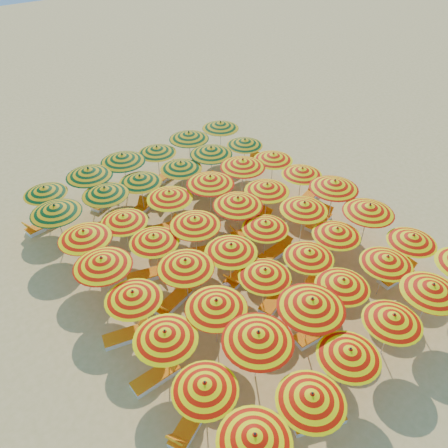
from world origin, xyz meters
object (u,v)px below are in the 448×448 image
(umbrella_36, at_px, (55,209))
(beachgoer_a, at_px, (257,200))
(lounger_3, at_px, (397,275))
(lounger_5, at_px, (275,299))
(umbrella_38, at_px, (140,179))
(umbrella_20, at_px, (231,248))
(umbrella_3, at_px, (393,318))
(lounger_22, at_px, (250,165))
(umbrella_2, at_px, (350,353))
(umbrella_47, at_px, (220,125))
(lounger_13, at_px, (209,251))
(umbrella_21, at_px, (265,225))
(umbrella_45, at_px, (157,150))
(umbrella_9, at_px, (343,283))
(umbrella_29, at_px, (302,171))
(umbrella_15, at_px, (309,254))
(umbrella_41, at_px, (245,142))
(umbrella_44, at_px, (123,158))
(lounger_2, at_px, (316,333))
(umbrella_13, at_px, (216,304))
(umbrella_26, at_px, (195,221))
(umbrella_0, at_px, (255,438))
(umbrella_34, at_px, (243,163))
(umbrella_46, at_px, (189,135))
(lounger_18, at_px, (102,226))
(umbrella_40, at_px, (211,151))
(umbrella_25, at_px, (154,238))
(lounger_23, at_px, (43,226))
(umbrella_30, at_px, (84,234))
(lounger_6, at_px, (300,294))
(lounger_9, at_px, (240,275))
(umbrella_10, at_px, (387,260))
(umbrella_16, at_px, (337,232))
(umbrella_18, at_px, (133,295))
(umbrella_28, at_px, (267,187))
(umbrella_24, at_px, (102,262))
(lounger_14, at_px, (247,233))
(umbrella_33, at_px, (210,180))
(lounger_1, at_px, (189,426))
(lounger_11, at_px, (319,221))
(umbrella_4, at_px, (432,288))
(umbrella_17, at_px, (369,209))
(umbrella_43, at_px, (89,172))
(umbrella_32, at_px, (169,195))
(lounger_10, at_px, (276,252))
(lounger_7, at_px, (128,335))
(umbrella_31, at_px, (124,218))
(lounger_17, at_px, (162,229))
(umbrella_42, at_px, (45,190))
(umbrella_27, at_px, (238,201))
(lounger_0, at_px, (317,420))
(umbrella_37, at_px, (105,191))

(umbrella_36, bearing_deg, beachgoer_a, -21.41)
(lounger_3, relative_size, lounger_5, 0.97)
(umbrella_38, bearing_deg, umbrella_20, -88.17)
(umbrella_3, height_order, lounger_22, umbrella_3)
(umbrella_2, xyz_separation_m, beachgoer_a, (4.61, 9.28, -1.25))
(umbrella_47, xyz_separation_m, lounger_13, (-6.10, -6.85, -1.89))
(umbrella_21, height_order, umbrella_45, umbrella_45)
(umbrella_9, xyz_separation_m, umbrella_29, (4.55, 6.33, 0.04))
(umbrella_15, distance_m, umbrella_45, 10.97)
(umbrella_41, height_order, umbrella_44, umbrella_44)
(umbrella_29, xyz_separation_m, lounger_2, (-5.82, -6.45, -1.78))
(umbrella_13, height_order, umbrella_26, umbrella_26)
(umbrella_0, height_order, umbrella_21, umbrella_0)
(umbrella_34, xyz_separation_m, umbrella_46, (-0.30, 4.35, -0.05))
(lounger_18, bearing_deg, umbrella_40, 3.92)
(umbrella_25, relative_size, lounger_23, 1.53)
(umbrella_30, bearing_deg, lounger_6, -48.21)
(umbrella_25, height_order, lounger_9, umbrella_25)
(umbrella_10, relative_size, lounger_18, 1.46)
(umbrella_46, relative_size, beachgoer_a, 1.98)
(umbrella_16, height_order, umbrella_38, umbrella_38)
(umbrella_25, bearing_deg, umbrella_18, -134.76)
(umbrella_28, bearing_deg, umbrella_34, 79.80)
(umbrella_24, xyz_separation_m, umbrella_44, (4.37, 6.52, 0.06))
(lounger_5, height_order, lounger_14, same)
(umbrella_46, height_order, lounger_6, umbrella_46)
(umbrella_30, height_order, umbrella_33, umbrella_33)
(umbrella_34, xyz_separation_m, lounger_1, (-9.45, -8.56, -2.02))
(umbrella_33, height_order, umbrella_46, umbrella_33)
(umbrella_36, xyz_separation_m, lounger_11, (10.55, -6.28, -1.96))
(umbrella_4, distance_m, umbrella_18, 10.63)
(beachgoer_a, bearing_deg, umbrella_33, -162.94)
(umbrella_17, height_order, umbrella_43, umbrella_43)
(umbrella_32, relative_size, lounger_10, 1.29)
(umbrella_32, relative_size, lounger_7, 1.25)
(umbrella_20, distance_m, umbrella_40, 7.79)
(umbrella_2, relative_size, umbrella_26, 0.74)
(lounger_10, bearing_deg, umbrella_31, 135.79)
(umbrella_18, relative_size, umbrella_29, 1.06)
(lounger_9, distance_m, lounger_18, 7.49)
(lounger_17, bearing_deg, lounger_2, -66.18)
(lounger_17, bearing_deg, lounger_13, -57.04)
(umbrella_42, height_order, lounger_9, umbrella_42)
(umbrella_27, distance_m, lounger_9, 3.35)
(umbrella_3, height_order, lounger_0, umbrella_3)
(umbrella_15, distance_m, umbrella_41, 9.65)
(umbrella_37, bearing_deg, lounger_7, -112.24)
(umbrella_0, distance_m, umbrella_46, 17.28)
(lounger_0, xyz_separation_m, lounger_17, (1.36, 11.19, 0.00))
(lounger_17, bearing_deg, lounger_6, -56.96)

